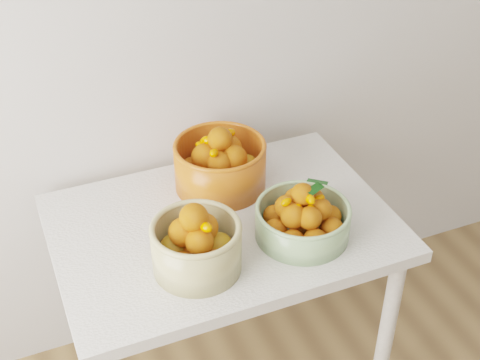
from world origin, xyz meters
The scene contains 4 objects.
table centered at (-0.17, 1.60, 0.65)m, with size 1.00×0.70×0.75m.
bowl_cream centered at (-0.31, 1.45, 0.83)m, with size 0.31×0.31×0.21m.
bowl_green centered at (0.02, 1.46, 0.81)m, with size 0.34×0.34×0.18m.
bowl_orange centered at (-0.11, 1.78, 0.83)m, with size 0.32×0.32×0.21m.
Camera 1 is at (-0.72, 0.15, 2.01)m, focal length 50.00 mm.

